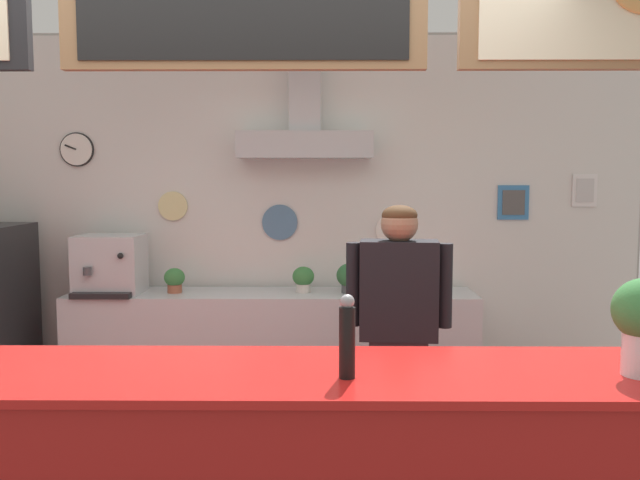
{
  "coord_description": "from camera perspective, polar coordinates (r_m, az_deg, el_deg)",
  "views": [
    {
      "loc": [
        0.32,
        -2.81,
        1.77
      ],
      "look_at": [
        0.29,
        0.76,
        1.43
      ],
      "focal_mm": 37.93,
      "sensor_mm": 36.0,
      "label": 1
    }
  ],
  "objects": [
    {
      "name": "back_wall_assembly",
      "position": [
        5.27,
        -2.91,
        2.91
      ],
      "size": [
        5.66,
        2.88,
        2.89
      ],
      "color": "#9E9E99",
      "rests_on": "ground_plane"
    },
    {
      "name": "back_prep_counter",
      "position": [
        5.23,
        -4.03,
        -9.35
      ],
      "size": [
        3.06,
        0.55,
        0.9
      ],
      "color": "silver",
      "rests_on": "ground_plane"
    },
    {
      "name": "shop_worker",
      "position": [
        3.87,
        6.62,
        -8.08
      ],
      "size": [
        0.59,
        0.26,
        1.61
      ],
      "rotation": [
        0.0,
        0.0,
        3.05
      ],
      "color": "#232328",
      "rests_on": "ground_plane"
    },
    {
      "name": "espresso_machine",
      "position": [
        5.31,
        -17.3,
        -2.0
      ],
      "size": [
        0.48,
        0.48,
        0.44
      ],
      "color": "silver",
      "rests_on": "back_prep_counter"
    },
    {
      "name": "potted_oregano",
      "position": [
        5.1,
        2.55,
        -3.13
      ],
      "size": [
        0.2,
        0.2,
        0.22
      ],
      "color": "#4C4C51",
      "rests_on": "back_prep_counter"
    },
    {
      "name": "potted_rosemary",
      "position": [
        5.22,
        -12.18,
        -3.26
      ],
      "size": [
        0.16,
        0.16,
        0.19
      ],
      "color": "#9E563D",
      "rests_on": "back_prep_counter"
    },
    {
      "name": "potted_thyme",
      "position": [
        5.11,
        -1.42,
        -3.25
      ],
      "size": [
        0.16,
        0.16,
        0.2
      ],
      "color": "beige",
      "rests_on": "back_prep_counter"
    },
    {
      "name": "pepper_grinder",
      "position": [
        2.31,
        2.3,
        -8.17
      ],
      "size": [
        0.06,
        0.06,
        0.29
      ],
      "color": "black",
      "rests_on": "service_counter"
    }
  ]
}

